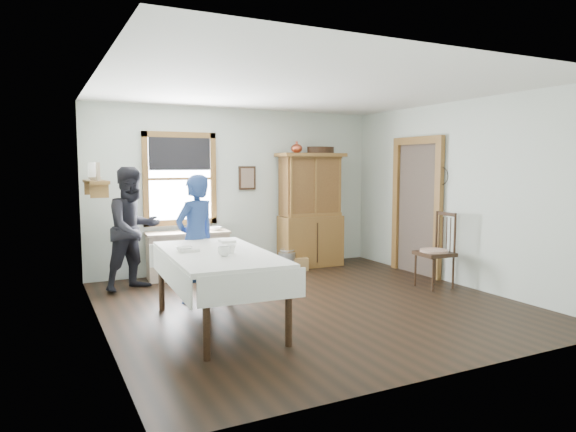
% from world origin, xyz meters
% --- Properties ---
extents(room, '(5.01, 5.01, 2.70)m').
position_xyz_m(room, '(0.00, 0.00, 1.35)').
color(room, black).
rests_on(room, ground).
extents(window, '(1.18, 0.07, 1.48)m').
position_xyz_m(window, '(-1.00, 2.46, 1.64)').
color(window, white).
rests_on(window, room).
extents(doorway, '(0.09, 1.14, 2.22)m').
position_xyz_m(doorway, '(2.46, 0.85, 1.16)').
color(doorway, '#4E4138').
rests_on(doorway, room).
extents(wall_shelf, '(0.24, 1.00, 0.44)m').
position_xyz_m(wall_shelf, '(-2.37, 1.54, 1.57)').
color(wall_shelf, brown).
rests_on(wall_shelf, room).
extents(framed_picture, '(0.30, 0.04, 0.40)m').
position_xyz_m(framed_picture, '(0.15, 2.46, 1.55)').
color(framed_picture, '#342012').
rests_on(framed_picture, room).
extents(rug_beater, '(0.01, 0.27, 0.27)m').
position_xyz_m(rug_beater, '(2.45, 0.30, 1.72)').
color(rug_beater, black).
rests_on(rug_beater, room).
extents(work_counter, '(1.31, 0.58, 0.73)m').
position_xyz_m(work_counter, '(-0.97, 2.18, 0.37)').
color(work_counter, '#C6AD8A').
rests_on(work_counter, room).
extents(china_hutch, '(1.18, 0.59, 1.97)m').
position_xyz_m(china_hutch, '(1.22, 2.18, 0.99)').
color(china_hutch, brown).
rests_on(china_hutch, room).
extents(dining_table, '(1.20, 2.13, 0.83)m').
position_xyz_m(dining_table, '(-1.34, -0.37, 0.41)').
color(dining_table, silver).
rests_on(dining_table, room).
extents(spindle_chair, '(0.54, 0.54, 1.10)m').
position_xyz_m(spindle_chair, '(2.05, -0.03, 0.55)').
color(spindle_chair, '#342012').
rests_on(spindle_chair, room).
extents(pail, '(0.30, 0.30, 0.31)m').
position_xyz_m(pail, '(0.66, 1.99, 0.15)').
color(pail, '#92969A').
rests_on(pail, room).
extents(wicker_basket, '(0.41, 0.34, 0.21)m').
position_xyz_m(wicker_basket, '(0.84, 1.96, 0.10)').
color(wicker_basket, olive).
rests_on(wicker_basket, room).
extents(woman_blue, '(0.66, 0.57, 1.53)m').
position_xyz_m(woman_blue, '(-1.27, 0.72, 0.76)').
color(woman_blue, navy).
rests_on(woman_blue, room).
extents(figure_dark, '(0.97, 0.88, 1.62)m').
position_xyz_m(figure_dark, '(-1.86, 1.78, 0.81)').
color(figure_dark, black).
rests_on(figure_dark, room).
extents(table_cup_a, '(0.17, 0.17, 0.10)m').
position_xyz_m(table_cup_a, '(-1.36, -0.66, 0.88)').
color(table_cup_a, white).
rests_on(table_cup_a, dining_table).
extents(table_cup_b, '(0.12, 0.12, 0.09)m').
position_xyz_m(table_cup_b, '(-1.24, -0.52, 0.87)').
color(table_cup_b, white).
rests_on(table_cup_b, dining_table).
extents(table_bowl, '(0.25, 0.25, 0.05)m').
position_xyz_m(table_bowl, '(-1.65, -0.16, 0.85)').
color(table_bowl, white).
rests_on(table_bowl, dining_table).
extents(counter_book, '(0.24, 0.26, 0.02)m').
position_xyz_m(counter_book, '(-0.81, 2.24, 0.74)').
color(counter_book, '#7A6251').
rests_on(counter_book, work_counter).
extents(counter_bowl, '(0.20, 0.20, 0.06)m').
position_xyz_m(counter_bowl, '(-0.54, 2.11, 0.76)').
color(counter_bowl, white).
rests_on(counter_bowl, work_counter).
extents(shelf_bowl, '(0.22, 0.22, 0.05)m').
position_xyz_m(shelf_bowl, '(-2.37, 1.55, 1.60)').
color(shelf_bowl, white).
rests_on(shelf_bowl, wall_shelf).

